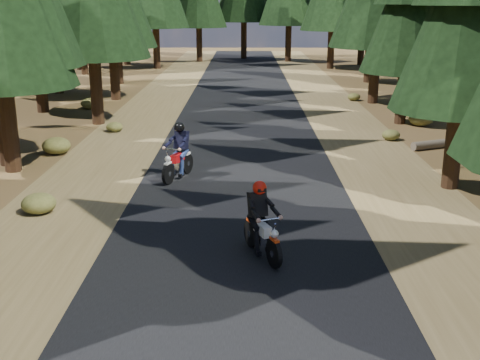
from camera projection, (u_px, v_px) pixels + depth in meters
The scene contains 8 objects.
ground at pixel (239, 247), 13.19m from camera, with size 120.00×120.00×0.00m, color #4A3A1A.
road at pixel (241, 182), 17.98m from camera, with size 6.00×100.00×0.01m, color black.
shoulder_l at pixel (88, 181), 18.02m from camera, with size 3.20×100.00×0.01m, color brown.
shoulder_r at pixel (395, 182), 17.95m from camera, with size 3.20×100.00×0.01m, color brown.
log_near at pixel (468, 140), 22.64m from camera, with size 0.32×0.32×5.11m, color #4C4233.
understory_shrubs at pixel (246, 152), 20.51m from camera, with size 16.44×25.84×0.64m.
rider_lead at pixel (262, 233), 12.54m from camera, with size 1.20×1.89×1.62m.
rider_follow at pixel (178, 161), 18.12m from camera, with size 1.23×2.00×1.71m.
Camera 1 is at (0.11, -12.22, 5.17)m, focal length 45.00 mm.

